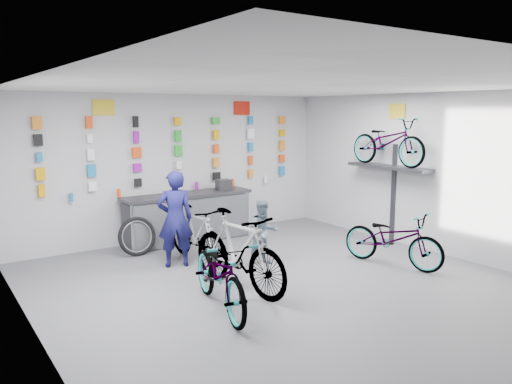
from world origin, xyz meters
TOP-DOWN VIEW (x-y plane):
  - floor at (0.00, 0.00)m, footprint 8.00×8.00m
  - ceiling at (0.00, 0.00)m, footprint 8.00×8.00m
  - wall_back at (0.00, 4.00)m, footprint 7.00×0.00m
  - wall_left at (-3.50, 0.00)m, footprint 0.00×8.00m
  - wall_right at (3.50, 0.00)m, footprint 0.00×8.00m
  - counter at (0.00, 3.54)m, footprint 2.70×0.66m
  - merch_wall at (-0.04, 3.93)m, footprint 5.56×0.08m
  - wall_bracket at (3.33, 1.20)m, footprint 0.39×1.90m
  - sign_left at (-1.50, 3.98)m, footprint 0.42×0.02m
  - sign_right at (1.60, 3.98)m, footprint 0.42×0.02m
  - sign_side at (3.48, 1.20)m, footprint 0.02×0.40m
  - bike_left at (-1.29, 0.06)m, footprint 1.05×2.02m
  - bike_center at (-0.69, 0.55)m, footprint 0.86×2.07m
  - bike_right at (2.17, 0.07)m, footprint 1.08×1.92m
  - bike_service at (-0.50, 2.25)m, footprint 0.62×1.69m
  - bike_wall at (3.25, 1.20)m, footprint 0.63×1.80m
  - clerk at (-0.94, 2.17)m, footprint 0.70×0.57m
  - customer at (0.36, 1.38)m, footprint 0.62×0.51m
  - spare_wheel at (-1.25, 3.17)m, footprint 0.73×0.23m
  - register at (0.85, 3.55)m, footprint 0.33×0.35m

SIDE VIEW (x-z plane):
  - floor at x=0.00m, z-range 0.00..0.00m
  - spare_wheel at x=-1.25m, z-range -0.01..0.72m
  - bike_right at x=2.17m, z-range 0.00..0.96m
  - counter at x=0.00m, z-range -0.01..0.99m
  - bike_service at x=-0.50m, z-range 0.00..0.99m
  - bike_left at x=-1.29m, z-range 0.00..1.01m
  - customer at x=0.36m, z-range 0.00..1.15m
  - bike_center at x=-0.69m, z-range 0.00..1.21m
  - clerk at x=-0.94m, z-range 0.00..1.67m
  - register at x=0.85m, z-range 1.00..1.22m
  - wall_bracket at x=3.33m, z-range 0.46..2.46m
  - wall_back at x=0.00m, z-range -2.00..5.00m
  - wall_left at x=-3.50m, z-range -2.50..5.50m
  - wall_right at x=3.50m, z-range -2.50..5.50m
  - merch_wall at x=-0.04m, z-range 1.01..2.58m
  - bike_wall at x=3.25m, z-range 1.58..2.53m
  - sign_side at x=3.48m, z-range 2.50..2.80m
  - sign_left at x=-1.50m, z-range 2.57..2.87m
  - sign_right at x=1.60m, z-range 2.57..2.87m
  - ceiling at x=0.00m, z-range 3.00..3.00m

